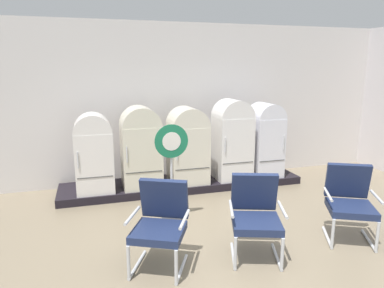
% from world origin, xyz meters
% --- Properties ---
extents(ground, '(12.00, 10.00, 0.05)m').
position_xyz_m(ground, '(0.00, 0.00, -0.03)').
color(ground, '#81725B').
extents(back_wall, '(11.76, 0.12, 3.17)m').
position_xyz_m(back_wall, '(0.00, 3.66, 1.60)').
color(back_wall, silver).
rests_on(back_wall, ground).
extents(display_plinth, '(4.65, 0.95, 0.14)m').
position_xyz_m(display_plinth, '(0.00, 3.02, 0.07)').
color(display_plinth, black).
rests_on(display_plinth, ground).
extents(refrigerator_0, '(0.64, 0.62, 1.39)m').
position_xyz_m(refrigerator_0, '(-1.65, 2.89, 0.87)').
color(refrigerator_0, white).
rests_on(refrigerator_0, display_plinth).
extents(refrigerator_1, '(0.70, 0.67, 1.48)m').
position_xyz_m(refrigerator_1, '(-0.82, 2.91, 0.92)').
color(refrigerator_1, beige).
rests_on(refrigerator_1, display_plinth).
extents(refrigerator_2, '(0.70, 0.69, 1.44)m').
position_xyz_m(refrigerator_2, '(0.07, 2.92, 0.89)').
color(refrigerator_2, silver).
rests_on(refrigerator_2, display_plinth).
extents(refrigerator_3, '(0.67, 0.66, 1.56)m').
position_xyz_m(refrigerator_3, '(0.97, 2.91, 0.97)').
color(refrigerator_3, white).
rests_on(refrigerator_3, display_plinth).
extents(refrigerator_4, '(0.58, 0.66, 1.47)m').
position_xyz_m(refrigerator_4, '(1.68, 2.91, 0.92)').
color(refrigerator_4, white).
rests_on(refrigerator_4, display_plinth).
extents(armchair_left, '(0.82, 0.86, 1.01)m').
position_xyz_m(armchair_left, '(-0.96, 0.43, 0.55)').
color(armchair_left, silver).
rests_on(armchair_left, ground).
extents(armchair_right, '(0.82, 0.87, 1.01)m').
position_xyz_m(armchair_right, '(1.64, 0.38, 0.55)').
color(armchair_right, silver).
rests_on(armchair_right, ground).
extents(armchair_center, '(0.78, 0.83, 1.01)m').
position_xyz_m(armchair_center, '(0.21, 0.34, 0.55)').
color(armchair_center, silver).
rests_on(armchair_center, ground).
extents(sign_stand, '(0.50, 0.32, 1.49)m').
position_xyz_m(sign_stand, '(-0.55, 1.60, 0.77)').
color(sign_stand, '#2D2D30').
rests_on(sign_stand, ground).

